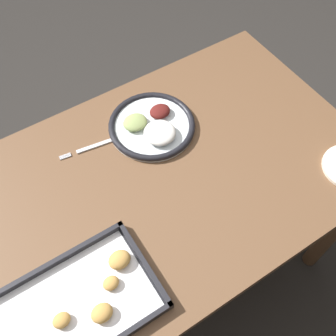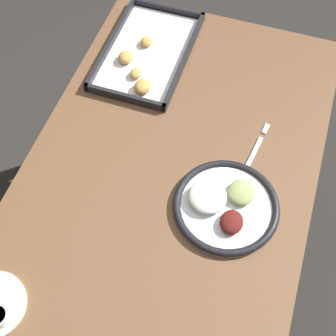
{
  "view_description": "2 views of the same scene",
  "coord_description": "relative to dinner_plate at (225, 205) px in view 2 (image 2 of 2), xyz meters",
  "views": [
    {
      "loc": [
        0.31,
        0.51,
        1.71
      ],
      "look_at": [
        -0.02,
        0.0,
        0.78
      ],
      "focal_mm": 42.0,
      "sensor_mm": 36.0,
      "label": 1
    },
    {
      "loc": [
        -0.62,
        -0.2,
        1.82
      ],
      "look_at": [
        -0.02,
        0.0,
        0.78
      ],
      "focal_mm": 50.0,
      "sensor_mm": 36.0,
      "label": 2
    }
  ],
  "objects": [
    {
      "name": "baking_tray",
      "position": [
        0.43,
        0.37,
        -0.0
      ],
      "size": [
        0.41,
        0.25,
        0.04
      ],
      "color": "black",
      "rests_on": "dining_table"
    },
    {
      "name": "fork",
      "position": [
        0.18,
        -0.03,
        -0.01
      ],
      "size": [
        0.21,
        0.04,
        0.0
      ],
      "rotation": [
        0.0,
        0.0,
        -0.15
      ],
      "color": "silver",
      "rests_on": "dining_table"
    },
    {
      "name": "ground_plane",
      "position": [
        0.07,
        0.17,
        -0.76
      ],
      "size": [
        8.0,
        8.0,
        0.0
      ],
      "primitive_type": "plane",
      "color": "#282623"
    },
    {
      "name": "dinner_plate",
      "position": [
        0.0,
        0.0,
        0.0
      ],
      "size": [
        0.27,
        0.27,
        0.05
      ],
      "color": "silver",
      "rests_on": "dining_table"
    },
    {
      "name": "dining_table",
      "position": [
        0.07,
        0.17,
        -0.13
      ],
      "size": [
        1.23,
        0.76,
        0.75
      ],
      "color": "brown",
      "rests_on": "ground_plane"
    }
  ]
}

